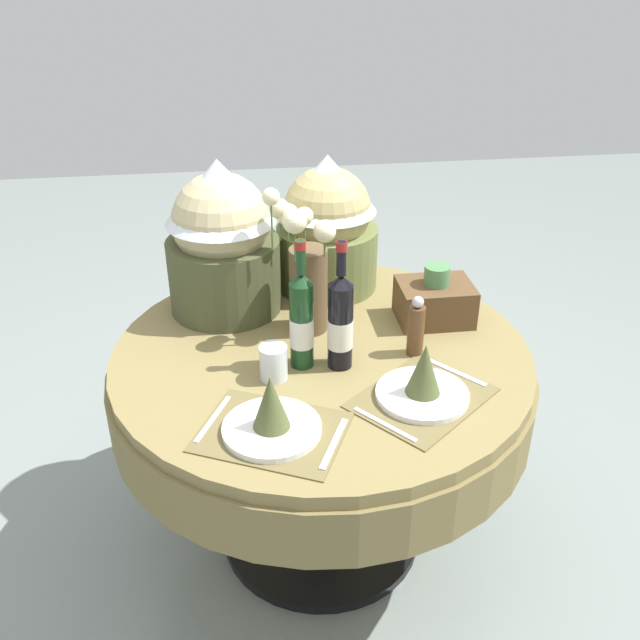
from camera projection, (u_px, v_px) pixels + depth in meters
name	position (u px, v px, depth m)	size (l,w,h in m)	color
ground	(321.00, 533.00, 2.39)	(8.00, 8.00, 0.00)	gray
dining_table	(321.00, 388.00, 2.09)	(1.22, 1.22, 0.73)	olive
place_setting_left	(271.00, 417.00, 1.68)	(0.42, 0.38, 0.16)	brown
place_setting_right	(423.00, 383.00, 1.80)	(0.43, 0.42, 0.16)	brown
flower_vase	(305.00, 269.00, 2.03)	(0.19, 0.21, 0.44)	brown
wine_bottle_left	(340.00, 321.00, 1.89)	(0.07, 0.07, 0.37)	black
wine_bottle_right	(302.00, 320.00, 1.89)	(0.07, 0.07, 0.37)	#143819
tumbler_mid	(274.00, 363.00, 1.88)	(0.08, 0.08, 0.10)	silver
pepper_mill	(416.00, 328.00, 1.97)	(0.05, 0.05, 0.18)	brown
gift_tub_back_left	(222.00, 233.00, 2.13)	(0.35, 0.35, 0.48)	#474C2D
gift_tub_back_centre	(327.00, 220.00, 2.27)	(0.33, 0.33, 0.45)	olive
woven_basket_side_right	(435.00, 300.00, 2.15)	(0.22, 0.17, 0.18)	brown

